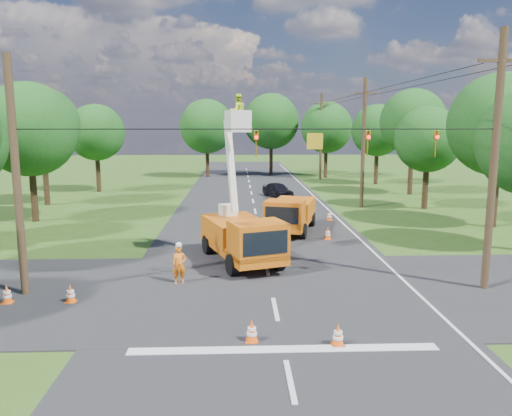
{
  "coord_description": "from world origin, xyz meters",
  "views": [
    {
      "loc": [
        -1.31,
        -16.71,
        6.48
      ],
      "look_at": [
        -0.45,
        6.3,
        2.6
      ],
      "focal_mm": 35.0,
      "sensor_mm": 36.0,
      "label": 1
    }
  ],
  "objects_px": {
    "second_truck": "(290,214)",
    "traffic_cone_2": "(275,253)",
    "traffic_cone_3": "(328,233)",
    "pole_right_far": "(321,136)",
    "ground_worker": "(179,265)",
    "tree_right_c": "(428,140)",
    "pole_left": "(16,178)",
    "pole_right_near": "(494,161)",
    "bucket_truck": "(242,229)",
    "tree_far_b": "(271,121)",
    "traffic_cone_1": "(338,335)",
    "pole_right_mid": "(363,142)",
    "tree_left_d": "(29,130)",
    "tree_far_c": "(326,128)",
    "tree_right_d": "(413,122)",
    "tree_right_e": "(378,130)",
    "distant_car": "(278,190)",
    "traffic_cone_0": "(252,331)",
    "tree_left_f": "(96,132)",
    "traffic_cone_6": "(330,215)",
    "tree_left_e": "(42,124)",
    "traffic_cone_5": "(7,294)",
    "tree_far_a": "(207,126)",
    "traffic_cone_4": "(70,293)",
    "tree_right_b": "(500,125)"
  },
  "relations": [
    {
      "from": "traffic_cone_0",
      "to": "traffic_cone_4",
      "type": "xyz_separation_m",
      "value": [
        -6.55,
        3.61,
        0.0
      ]
    },
    {
      "from": "second_truck",
      "to": "traffic_cone_2",
      "type": "distance_m",
      "value": 6.37
    },
    {
      "from": "tree_left_d",
      "to": "tree_far_a",
      "type": "xyz_separation_m",
      "value": [
        10.0,
        28.0,
        0.06
      ]
    },
    {
      "from": "traffic_cone_1",
      "to": "traffic_cone_2",
      "type": "relative_size",
      "value": 1.0
    },
    {
      "from": "distant_car",
      "to": "ground_worker",
      "type": "bearing_deg",
      "value": -126.7
    },
    {
      "from": "tree_far_c",
      "to": "pole_right_far",
      "type": "bearing_deg",
      "value": -116.57
    },
    {
      "from": "tree_right_b",
      "to": "tree_right_e",
      "type": "relative_size",
      "value": 1.12
    },
    {
      "from": "ground_worker",
      "to": "tree_right_c",
      "type": "distance_m",
      "value": 25.04
    },
    {
      "from": "bucket_truck",
      "to": "tree_far_b",
      "type": "xyz_separation_m",
      "value": [
        4.11,
        40.83,
        5.16
      ]
    },
    {
      "from": "traffic_cone_3",
      "to": "pole_right_far",
      "type": "relative_size",
      "value": 0.07
    },
    {
      "from": "traffic_cone_4",
      "to": "pole_right_mid",
      "type": "distance_m",
      "value": 26.79
    },
    {
      "from": "pole_left",
      "to": "tree_left_f",
      "type": "distance_m",
      "value": 30.49
    },
    {
      "from": "traffic_cone_1",
      "to": "pole_right_mid",
      "type": "xyz_separation_m",
      "value": [
        6.88,
        24.98,
        4.75
      ]
    },
    {
      "from": "tree_far_c",
      "to": "traffic_cone_2",
      "type": "bearing_deg",
      "value": -103.57
    },
    {
      "from": "second_truck",
      "to": "traffic_cone_2",
      "type": "xyz_separation_m",
      "value": [
        -1.4,
        -6.16,
        -0.79
      ]
    },
    {
      "from": "bucket_truck",
      "to": "ground_worker",
      "type": "relative_size",
      "value": 4.88
    },
    {
      "from": "traffic_cone_2",
      "to": "pole_right_near",
      "type": "relative_size",
      "value": 0.07
    },
    {
      "from": "traffic_cone_3",
      "to": "traffic_cone_5",
      "type": "relative_size",
      "value": 1.0
    },
    {
      "from": "pole_right_near",
      "to": "second_truck",
      "type": "bearing_deg",
      "value": 121.58
    },
    {
      "from": "tree_right_c",
      "to": "pole_left",
      "type": "bearing_deg",
      "value": -140.07
    },
    {
      "from": "traffic_cone_2",
      "to": "traffic_cone_4",
      "type": "xyz_separation_m",
      "value": [
        -7.93,
        -5.61,
        0.0
      ]
    },
    {
      "from": "tree_far_b",
      "to": "tree_far_c",
      "type": "xyz_separation_m",
      "value": [
        6.5,
        -3.0,
        -0.75
      ]
    },
    {
      "from": "tree_right_c",
      "to": "tree_left_d",
      "type": "bearing_deg",
      "value": -171.93
    },
    {
      "from": "traffic_cone_2",
      "to": "traffic_cone_0",
      "type": "bearing_deg",
      "value": -98.53
    },
    {
      "from": "pole_right_mid",
      "to": "pole_right_far",
      "type": "height_order",
      "value": "same"
    },
    {
      "from": "traffic_cone_1",
      "to": "traffic_cone_6",
      "type": "height_order",
      "value": "same"
    },
    {
      "from": "pole_right_near",
      "to": "tree_right_d",
      "type": "relative_size",
      "value": 1.03
    },
    {
      "from": "distant_car",
      "to": "traffic_cone_4",
      "type": "relative_size",
      "value": 5.45
    },
    {
      "from": "tree_left_e",
      "to": "tree_right_d",
      "type": "xyz_separation_m",
      "value": [
        31.6,
        5.0,
        0.19
      ]
    },
    {
      "from": "distant_car",
      "to": "traffic_cone_1",
      "type": "relative_size",
      "value": 5.45
    },
    {
      "from": "bucket_truck",
      "to": "tree_left_e",
      "type": "xyz_separation_m",
      "value": [
        -15.69,
        17.83,
        4.85
      ]
    },
    {
      "from": "tree_far_a",
      "to": "tree_far_b",
      "type": "xyz_separation_m",
      "value": [
        8.0,
        2.0,
        0.62
      ]
    },
    {
      "from": "ground_worker",
      "to": "pole_right_mid",
      "type": "height_order",
      "value": "pole_right_mid"
    },
    {
      "from": "tree_right_c",
      "to": "tree_right_d",
      "type": "distance_m",
      "value": 8.27
    },
    {
      "from": "pole_left",
      "to": "tree_left_d",
      "type": "bearing_deg",
      "value": 110.14
    },
    {
      "from": "traffic_cone_3",
      "to": "pole_right_near",
      "type": "bearing_deg",
      "value": -61.75
    },
    {
      "from": "tree_left_f",
      "to": "pole_left",
      "type": "bearing_deg",
      "value": -79.98
    },
    {
      "from": "traffic_cone_3",
      "to": "pole_right_mid",
      "type": "xyz_separation_m",
      "value": [
        4.71,
        11.24,
        4.75
      ]
    },
    {
      "from": "traffic_cone_3",
      "to": "tree_left_d",
      "type": "xyz_separation_m",
      "value": [
        -18.79,
        6.24,
        5.77
      ]
    },
    {
      "from": "tree_right_c",
      "to": "tree_right_e",
      "type": "distance_m",
      "value": 16.02
    },
    {
      "from": "pole_left",
      "to": "traffic_cone_0",
      "type": "bearing_deg",
      "value": -28.22
    },
    {
      "from": "tree_left_e",
      "to": "tree_left_d",
      "type": "bearing_deg",
      "value": -75.58
    },
    {
      "from": "traffic_cone_1",
      "to": "pole_right_mid",
      "type": "distance_m",
      "value": 26.34
    },
    {
      "from": "traffic_cone_4",
      "to": "tree_far_a",
      "type": "bearing_deg",
      "value": 86.81
    },
    {
      "from": "traffic_cone_1",
      "to": "pole_right_far",
      "type": "relative_size",
      "value": 0.07
    },
    {
      "from": "tree_left_d",
      "to": "tree_far_c",
      "type": "xyz_separation_m",
      "value": [
        24.5,
        27.0,
        -0.06
      ]
    },
    {
      "from": "distant_car",
      "to": "tree_right_e",
      "type": "relative_size",
      "value": 0.45
    },
    {
      "from": "bucket_truck",
      "to": "traffic_cone_1",
      "type": "distance_m",
      "value": 9.64
    },
    {
      "from": "traffic_cone_6",
      "to": "tree_left_d",
      "type": "relative_size",
      "value": 0.08
    },
    {
      "from": "tree_right_d",
      "to": "second_truck",
      "type": "bearing_deg",
      "value": -128.54
    }
  ]
}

